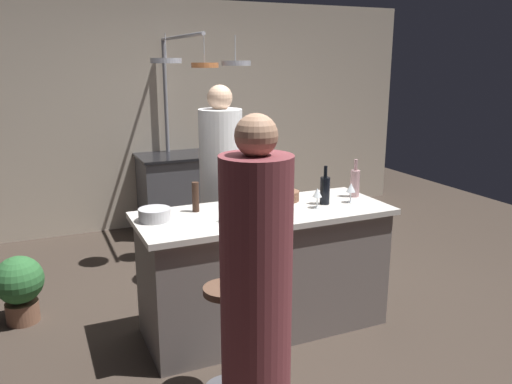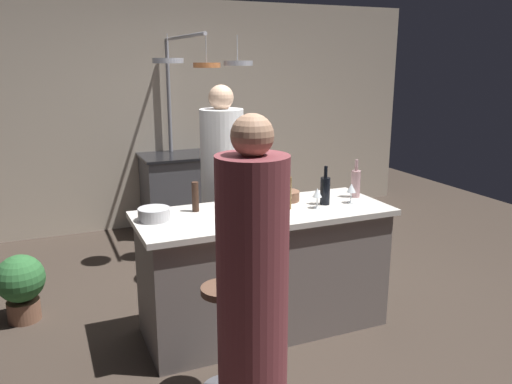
% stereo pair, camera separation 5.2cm
% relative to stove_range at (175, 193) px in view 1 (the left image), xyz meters
% --- Properties ---
extents(ground_plane, '(9.00, 9.00, 0.00)m').
position_rel_stove_range_xyz_m(ground_plane, '(0.00, -2.45, -0.45)').
color(ground_plane, '#382D26').
extents(back_wall, '(6.40, 0.16, 2.60)m').
position_rel_stove_range_xyz_m(back_wall, '(0.00, 0.40, 0.85)').
color(back_wall, '#BCAD99').
rests_on(back_wall, ground_plane).
extents(kitchen_island, '(1.80, 0.72, 0.90)m').
position_rel_stove_range_xyz_m(kitchen_island, '(0.00, -2.45, 0.01)').
color(kitchen_island, slate).
rests_on(kitchen_island, ground_plane).
extents(stove_range, '(0.80, 0.64, 0.89)m').
position_rel_stove_range_xyz_m(stove_range, '(0.00, 0.00, 0.00)').
color(stove_range, '#47474C').
rests_on(stove_range, ground_plane).
extents(chef, '(0.37, 0.37, 1.73)m').
position_rel_stove_range_xyz_m(chef, '(-0.00, -1.56, 0.36)').
color(chef, white).
rests_on(chef, ground_plane).
extents(bar_stool_left, '(0.28, 0.28, 0.68)m').
position_rel_stove_range_xyz_m(bar_stool_left, '(-0.53, -3.07, -0.07)').
color(bar_stool_left, '#4C4C51').
rests_on(bar_stool_left, ground_plane).
extents(guest_left, '(0.36, 0.36, 1.69)m').
position_rel_stove_range_xyz_m(guest_left, '(-0.51, -3.45, 0.34)').
color(guest_left, brown).
rests_on(guest_left, ground_plane).
extents(overhead_pot_rack, '(0.92, 1.46, 2.17)m').
position_rel_stove_range_xyz_m(overhead_pot_rack, '(0.02, -0.63, 1.26)').
color(overhead_pot_rack, gray).
rests_on(overhead_pot_rack, ground_plane).
extents(potted_plant, '(0.36, 0.36, 0.52)m').
position_rel_stove_range_xyz_m(potted_plant, '(-1.64, -1.64, -0.15)').
color(potted_plant, brown).
rests_on(potted_plant, ground_plane).
extents(cutting_board, '(0.32, 0.22, 0.02)m').
position_rel_stove_range_xyz_m(cutting_board, '(-0.04, -2.36, 0.46)').
color(cutting_board, '#997047').
rests_on(cutting_board, kitchen_island).
extents(pepper_mill, '(0.05, 0.05, 0.21)m').
position_rel_stove_range_xyz_m(pepper_mill, '(-0.45, -2.28, 0.56)').
color(pepper_mill, '#382319').
rests_on(pepper_mill, kitchen_island).
extents(wine_bottle_red, '(0.07, 0.07, 0.30)m').
position_rel_stove_range_xyz_m(wine_bottle_red, '(-0.05, -2.68, 0.57)').
color(wine_bottle_red, '#143319').
rests_on(wine_bottle_red, kitchen_island).
extents(wine_bottle_dark, '(0.07, 0.07, 0.29)m').
position_rel_stove_range_xyz_m(wine_bottle_dark, '(0.48, -2.47, 0.56)').
color(wine_bottle_dark, black).
rests_on(wine_bottle_dark, kitchen_island).
extents(wine_bottle_green, '(0.07, 0.07, 0.31)m').
position_rel_stove_range_xyz_m(wine_bottle_green, '(-0.27, -2.62, 0.57)').
color(wine_bottle_green, '#193D23').
rests_on(wine_bottle_green, kitchen_island).
extents(wine_bottle_amber, '(0.07, 0.07, 0.31)m').
position_rel_stove_range_xyz_m(wine_bottle_amber, '(0.16, -2.46, 0.58)').
color(wine_bottle_amber, brown).
rests_on(wine_bottle_amber, kitchen_island).
extents(wine_bottle_rose, '(0.07, 0.07, 0.29)m').
position_rel_stove_range_xyz_m(wine_bottle_rose, '(0.80, -2.38, 0.56)').
color(wine_bottle_rose, '#B78C8E').
rests_on(wine_bottle_rose, kitchen_island).
extents(wine_glass_near_left_guest, '(0.07, 0.07, 0.15)m').
position_rel_stove_range_xyz_m(wine_glass_near_left_guest, '(0.37, -2.54, 0.56)').
color(wine_glass_near_left_guest, silver).
rests_on(wine_glass_near_left_guest, kitchen_island).
extents(wine_glass_near_right_guest, '(0.07, 0.07, 0.15)m').
position_rel_stove_range_xyz_m(wine_glass_near_right_guest, '(0.67, -2.51, 0.56)').
color(wine_glass_near_right_guest, silver).
rests_on(wine_glass_near_right_guest, kitchen_island).
extents(mixing_bowl_wooden, '(0.20, 0.20, 0.08)m').
position_rel_stove_range_xyz_m(mixing_bowl_wooden, '(0.26, -2.27, 0.49)').
color(mixing_bowl_wooden, brown).
rests_on(mixing_bowl_wooden, kitchen_island).
extents(mixing_bowl_steel, '(0.21, 0.21, 0.08)m').
position_rel_stove_range_xyz_m(mixing_bowl_steel, '(-0.76, -2.37, 0.49)').
color(mixing_bowl_steel, '#B7B7BC').
rests_on(mixing_bowl_steel, kitchen_island).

